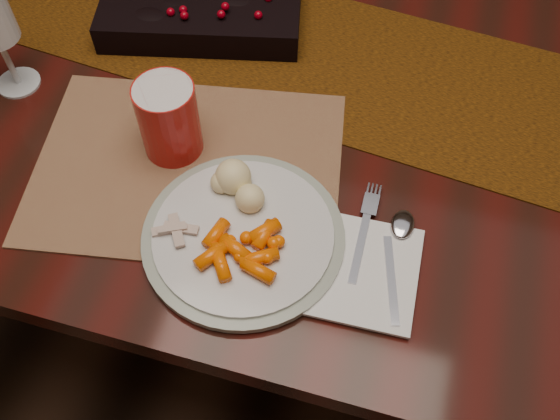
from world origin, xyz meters
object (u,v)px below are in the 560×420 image
(placemat_main, at_px, (188,166))
(dinner_plate, at_px, (243,236))
(red_cup, at_px, (169,119))
(napkin, at_px, (365,271))
(centerpiece, at_px, (201,8))
(mashed_potatoes, at_px, (236,181))
(baby_carrots, at_px, (240,241))
(dining_table, at_px, (302,206))
(turkey_shreds, at_px, (175,227))

(placemat_main, xyz_separation_m, dinner_plate, (0.12, -0.10, 0.01))
(dinner_plate, bearing_deg, red_cup, 139.68)
(red_cup, bearing_deg, napkin, -22.50)
(centerpiece, distance_m, mashed_potatoes, 0.38)
(placemat_main, bearing_deg, red_cup, 128.14)
(baby_carrots, bearing_deg, mashed_potatoes, 110.86)
(placemat_main, height_order, dinner_plate, dinner_plate)
(baby_carrots, distance_m, napkin, 0.17)
(placemat_main, height_order, baby_carrots, baby_carrots)
(dining_table, bearing_deg, placemat_main, -118.68)
(dining_table, height_order, napkin, napkin)
(centerpiece, relative_size, baby_carrots, 2.75)
(mashed_potatoes, bearing_deg, napkin, -19.01)
(centerpiece, bearing_deg, napkin, -47.44)
(turkey_shreds, bearing_deg, dinner_plate, 12.36)
(dinner_plate, bearing_deg, centerpiece, 116.87)
(mashed_potatoes, xyz_separation_m, red_cup, (-0.12, 0.06, 0.02))
(placemat_main, height_order, mashed_potatoes, mashed_potatoes)
(dining_table, distance_m, red_cup, 0.51)
(placemat_main, distance_m, red_cup, 0.07)
(centerpiece, relative_size, placemat_main, 0.76)
(centerpiece, height_order, baby_carrots, centerpiece)
(placemat_main, bearing_deg, baby_carrots, -54.02)
(placemat_main, bearing_deg, dining_table, 51.61)
(placemat_main, relative_size, turkey_shreds, 7.02)
(mashed_potatoes, xyz_separation_m, turkey_shreds, (-0.06, -0.08, -0.02))
(placemat_main, height_order, red_cup, red_cup)
(placemat_main, xyz_separation_m, napkin, (0.28, -0.10, 0.00))
(centerpiece, distance_m, turkey_shreds, 0.43)
(placemat_main, relative_size, baby_carrots, 3.64)
(dining_table, bearing_deg, red_cup, -128.23)
(red_cup, bearing_deg, centerpiece, 101.00)
(baby_carrots, bearing_deg, centerpiece, 116.12)
(mashed_potatoes, relative_size, napkin, 0.55)
(centerpiece, xyz_separation_m, baby_carrots, (0.20, -0.42, -0.01))
(placemat_main, bearing_deg, napkin, -29.46)
(placemat_main, distance_m, baby_carrots, 0.17)
(mashed_potatoes, distance_m, turkey_shreds, 0.10)
(centerpiece, height_order, dinner_plate, centerpiece)
(mashed_potatoes, bearing_deg, red_cup, 152.17)
(centerpiece, xyz_separation_m, red_cup, (0.05, -0.27, 0.03))
(red_cup, bearing_deg, dinner_plate, -40.32)
(napkin, bearing_deg, centerpiece, 130.55)
(dining_table, distance_m, turkey_shreds, 0.54)
(centerpiece, relative_size, red_cup, 2.83)
(baby_carrots, height_order, red_cup, red_cup)
(baby_carrots, height_order, turkey_shreds, baby_carrots)
(dining_table, bearing_deg, dinner_plate, -91.41)
(turkey_shreds, distance_m, napkin, 0.26)
(dinner_plate, bearing_deg, dining_table, 88.59)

